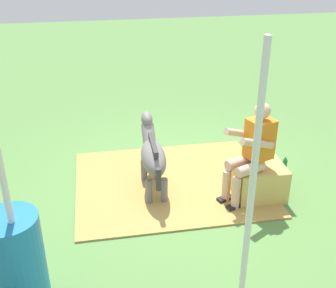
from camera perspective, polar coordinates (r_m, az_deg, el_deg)
ground_plane at (r=6.14m, az=0.93°, el=-5.01°), size 24.00×24.00×0.00m
hay_patch at (r=6.10m, az=0.42°, el=-5.10°), size 2.64×2.16×0.02m
hay_bale at (r=5.84m, az=11.90°, el=-4.83°), size 0.65×0.53×0.46m
person_seated at (r=5.51m, az=11.02°, el=-0.72°), size 0.72×0.56×1.34m
pony_standing at (r=5.75m, az=-2.06°, el=-1.37°), size 0.33×1.35×0.88m
soda_bottle at (r=6.49m, az=15.15°, el=-2.75°), size 0.07×0.07×0.29m
water_barrel at (r=4.42m, az=-19.58°, el=-14.04°), size 0.55×0.55×0.92m
tent_pole_left at (r=3.69m, az=11.04°, el=-5.81°), size 0.06×0.06×2.56m
tent_pole_right at (r=3.89m, az=-20.79°, el=-5.38°), size 0.06×0.06×2.56m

